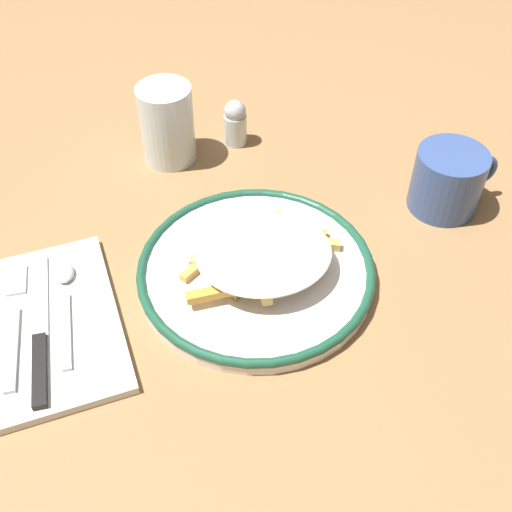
{
  "coord_description": "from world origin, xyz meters",
  "views": [
    {
      "loc": [
        -0.16,
        -0.48,
        0.56
      ],
      "look_at": [
        0.0,
        0.0,
        0.04
      ],
      "focal_mm": 44.42,
      "sensor_mm": 36.0,
      "label": 1
    }
  ],
  "objects_px": {
    "spoon": "(65,295)",
    "knife": "(40,339)",
    "fork": "(14,323)",
    "coffee_mug": "(448,180)",
    "plate": "(256,270)",
    "salt_shaker": "(235,122)",
    "water_glass": "(167,124)",
    "fries_heap": "(261,254)",
    "napkin": "(42,330)"
  },
  "relations": [
    {
      "from": "spoon",
      "to": "salt_shaker",
      "type": "bearing_deg",
      "value": 40.5
    },
    {
      "from": "spoon",
      "to": "water_glass",
      "type": "xyz_separation_m",
      "value": [
        0.18,
        0.23,
        0.04
      ]
    },
    {
      "from": "fries_heap",
      "to": "water_glass",
      "type": "height_order",
      "value": "water_glass"
    },
    {
      "from": "spoon",
      "to": "water_glass",
      "type": "height_order",
      "value": "water_glass"
    },
    {
      "from": "fork",
      "to": "coffee_mug",
      "type": "relative_size",
      "value": 1.5
    },
    {
      "from": "fries_heap",
      "to": "spoon",
      "type": "bearing_deg",
      "value": 171.47
    },
    {
      "from": "fork",
      "to": "coffee_mug",
      "type": "xyz_separation_m",
      "value": [
        0.55,
        0.04,
        0.03
      ]
    },
    {
      "from": "plate",
      "to": "coffee_mug",
      "type": "relative_size",
      "value": 2.38
    },
    {
      "from": "water_glass",
      "to": "spoon",
      "type": "bearing_deg",
      "value": -127.18
    },
    {
      "from": "napkin",
      "to": "water_glass",
      "type": "height_order",
      "value": "water_glass"
    },
    {
      "from": "fork",
      "to": "plate",
      "type": "bearing_deg",
      "value": -1.7
    },
    {
      "from": "coffee_mug",
      "to": "plate",
      "type": "bearing_deg",
      "value": -170.87
    },
    {
      "from": "fries_heap",
      "to": "salt_shaker",
      "type": "distance_m",
      "value": 0.27
    },
    {
      "from": "fries_heap",
      "to": "knife",
      "type": "distance_m",
      "value": 0.26
    },
    {
      "from": "napkin",
      "to": "salt_shaker",
      "type": "bearing_deg",
      "value": 41.33
    },
    {
      "from": "spoon",
      "to": "coffee_mug",
      "type": "distance_m",
      "value": 0.5
    },
    {
      "from": "plate",
      "to": "napkin",
      "type": "distance_m",
      "value": 0.25
    },
    {
      "from": "napkin",
      "to": "fork",
      "type": "bearing_deg",
      "value": 155.51
    },
    {
      "from": "water_glass",
      "to": "salt_shaker",
      "type": "relative_size",
      "value": 1.61
    },
    {
      "from": "fork",
      "to": "salt_shaker",
      "type": "height_order",
      "value": "salt_shaker"
    },
    {
      "from": "knife",
      "to": "spoon",
      "type": "height_order",
      "value": "spoon"
    },
    {
      "from": "coffee_mug",
      "to": "knife",
      "type": "bearing_deg",
      "value": -172.74
    },
    {
      "from": "napkin",
      "to": "water_glass",
      "type": "relative_size",
      "value": 2.07
    },
    {
      "from": "plate",
      "to": "water_glass",
      "type": "height_order",
      "value": "water_glass"
    },
    {
      "from": "plate",
      "to": "spoon",
      "type": "bearing_deg",
      "value": 171.97
    },
    {
      "from": "fries_heap",
      "to": "water_glass",
      "type": "bearing_deg",
      "value": 100.3
    },
    {
      "from": "fork",
      "to": "salt_shaker",
      "type": "xyz_separation_m",
      "value": [
        0.33,
        0.26,
        0.02
      ]
    },
    {
      "from": "knife",
      "to": "salt_shaker",
      "type": "bearing_deg",
      "value": 43.1
    },
    {
      "from": "plate",
      "to": "salt_shaker",
      "type": "relative_size",
      "value": 4.01
    },
    {
      "from": "water_glass",
      "to": "fork",
      "type": "bearing_deg",
      "value": -132.61
    },
    {
      "from": "fries_heap",
      "to": "knife",
      "type": "relative_size",
      "value": 0.95
    },
    {
      "from": "spoon",
      "to": "coffee_mug",
      "type": "bearing_deg",
      "value": 1.58
    },
    {
      "from": "plate",
      "to": "salt_shaker",
      "type": "xyz_separation_m",
      "value": [
        0.06,
        0.27,
        0.02
      ]
    },
    {
      "from": "plate",
      "to": "fries_heap",
      "type": "relative_size",
      "value": 1.4
    },
    {
      "from": "napkin",
      "to": "knife",
      "type": "bearing_deg",
      "value": -95.12
    },
    {
      "from": "knife",
      "to": "water_glass",
      "type": "height_order",
      "value": "water_glass"
    },
    {
      "from": "water_glass",
      "to": "salt_shaker",
      "type": "bearing_deg",
      "value": 2.13
    },
    {
      "from": "spoon",
      "to": "water_glass",
      "type": "bearing_deg",
      "value": 52.82
    },
    {
      "from": "knife",
      "to": "plate",
      "type": "bearing_deg",
      "value": 5.18
    },
    {
      "from": "fork",
      "to": "water_glass",
      "type": "distance_m",
      "value": 0.35
    },
    {
      "from": "napkin",
      "to": "fork",
      "type": "height_order",
      "value": "fork"
    },
    {
      "from": "napkin",
      "to": "water_glass",
      "type": "bearing_deg",
      "value": 52.12
    },
    {
      "from": "knife",
      "to": "coffee_mug",
      "type": "height_order",
      "value": "coffee_mug"
    },
    {
      "from": "spoon",
      "to": "knife",
      "type": "bearing_deg",
      "value": -121.79
    },
    {
      "from": "fork",
      "to": "fries_heap",
      "type": "bearing_deg",
      "value": -2.23
    },
    {
      "from": "spoon",
      "to": "salt_shaker",
      "type": "distance_m",
      "value": 0.36
    },
    {
      "from": "plate",
      "to": "coffee_mug",
      "type": "xyz_separation_m",
      "value": [
        0.28,
        0.04,
        0.03
      ]
    },
    {
      "from": "plate",
      "to": "knife",
      "type": "xyz_separation_m",
      "value": [
        -0.25,
        -0.02,
        0.0
      ]
    },
    {
      "from": "napkin",
      "to": "spoon",
      "type": "relative_size",
      "value": 1.52
    },
    {
      "from": "fries_heap",
      "to": "salt_shaker",
      "type": "xyz_separation_m",
      "value": [
        0.05,
        0.27,
        -0.0
      ]
    }
  ]
}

